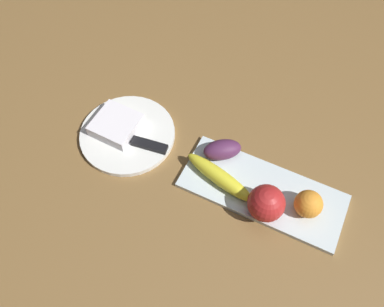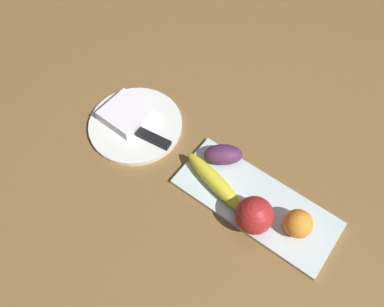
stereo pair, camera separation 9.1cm
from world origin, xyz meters
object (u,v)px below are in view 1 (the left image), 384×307
object	(u,v)px
orange_near_apple	(308,205)
dinner_plate	(128,134)
fruit_tray	(262,191)
knife	(143,144)
folded_napkin	(116,125)
banana	(220,177)
apple	(266,203)
grape_bunch	(222,150)

from	to	relation	value
orange_near_apple	dinner_plate	world-z (taller)	orange_near_apple
fruit_tray	knife	size ratio (longest dim) A/B	2.05
folded_napkin	orange_near_apple	bearing A→B (deg)	179.24
banana	dinner_plate	size ratio (longest dim) A/B	0.79
banana	apple	bearing A→B (deg)	-178.16
fruit_tray	orange_near_apple	bearing A→B (deg)	176.32
banana	grape_bunch	bearing A→B (deg)	-56.76
grape_bunch	dinner_plate	size ratio (longest dim) A/B	0.38
banana	folded_napkin	size ratio (longest dim) A/B	1.78
apple	folded_napkin	bearing A→B (deg)	-6.74
dinner_plate	folded_napkin	size ratio (longest dim) A/B	2.26
folded_napkin	dinner_plate	bearing A→B (deg)	180.00
orange_near_apple	dinner_plate	bearing A→B (deg)	-0.81
fruit_tray	orange_near_apple	world-z (taller)	orange_near_apple
apple	dinner_plate	world-z (taller)	apple
banana	dinner_plate	bearing A→B (deg)	9.23
apple	folded_napkin	distance (m)	0.41
banana	knife	xyz separation A→B (m)	(0.21, -0.01, -0.01)
banana	orange_near_apple	bearing A→B (deg)	-161.30
banana	folded_napkin	xyz separation A→B (m)	(0.29, -0.02, -0.00)
apple	dinner_plate	distance (m)	0.38
banana	orange_near_apple	world-z (taller)	orange_near_apple
dinner_plate	knife	world-z (taller)	knife
orange_near_apple	dinner_plate	xyz separation A→B (m)	(0.46, -0.01, -0.04)
dinner_plate	banana	bearing A→B (deg)	175.08
knife	fruit_tray	bearing A→B (deg)	174.75
banana	dinner_plate	distance (m)	0.26
grape_bunch	apple	bearing A→B (deg)	146.56
orange_near_apple	grape_bunch	size ratio (longest dim) A/B	0.68
apple	dinner_plate	size ratio (longest dim) A/B	0.34
apple	banana	world-z (taller)	apple
orange_near_apple	grape_bunch	distance (m)	0.23
dinner_plate	apple	bearing A→B (deg)	172.74
banana	grape_bunch	size ratio (longest dim) A/B	2.06
fruit_tray	dinner_plate	distance (m)	0.36
dinner_plate	knife	xyz separation A→B (m)	(-0.05, 0.01, 0.01)
fruit_tray	dinner_plate	bearing A→B (deg)	0.00
banana	knife	distance (m)	0.21
apple	dinner_plate	bearing A→B (deg)	-7.26
apple	orange_near_apple	world-z (taller)	apple
orange_near_apple	knife	distance (m)	0.41
dinner_plate	orange_near_apple	bearing A→B (deg)	179.19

